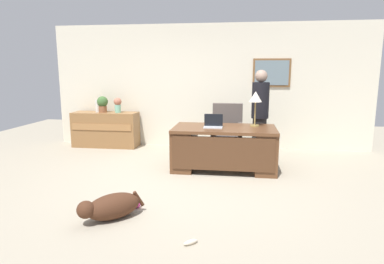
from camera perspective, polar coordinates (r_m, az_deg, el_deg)
name	(u,v)px	position (r m, az deg, el deg)	size (l,w,h in m)	color
ground_plane	(192,184)	(5.15, 0.05, -8.85)	(12.00, 12.00, 0.00)	#9E937F
back_wall	(209,87)	(7.45, 2.95, 7.77)	(7.00, 0.16, 2.70)	beige
desk	(224,147)	(5.81, 5.50, -2.52)	(1.76, 0.96, 0.74)	brown
credenza	(106,129)	(7.78, -14.52, 0.43)	(1.45, 0.50, 0.78)	olive
armchair	(227,133)	(6.69, 6.00, -0.15)	(0.60, 0.59, 1.05)	#564C47
person_standing	(260,114)	(6.40, 11.53, 2.95)	(0.32, 0.32, 1.72)	#262323
dog_lying	(110,207)	(4.06, -13.76, -12.30)	(0.68, 0.66, 0.30)	#472819
laptop	(213,124)	(5.75, 3.65, 1.35)	(0.32, 0.22, 0.22)	#B2B5BA
desk_lamp	(255,99)	(5.89, 10.80, 5.58)	(0.22, 0.22, 0.61)	#9E8447
vase_with_flowers	(118,104)	(7.59, -12.58, 4.64)	(0.17, 0.17, 0.33)	#7FC5A8
vase_empty	(98,106)	(7.77, -15.81, 4.31)	(0.11, 0.11, 0.28)	silver
potted_plant	(103,103)	(7.72, -15.05, 4.74)	(0.24, 0.24, 0.36)	brown
dog_toy_ball	(136,204)	(4.35, -9.47, -12.06)	(0.10, 0.10, 0.10)	#D8338C
dog_toy_bone	(191,242)	(3.49, -0.25, -18.32)	(0.16, 0.05, 0.05)	beige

